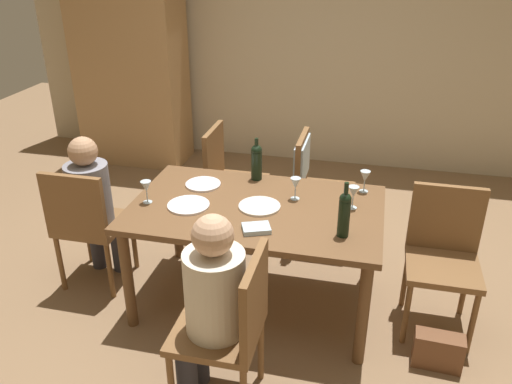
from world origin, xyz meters
name	(u,v)px	position (x,y,z in m)	size (l,w,h in m)	color
ground_plane	(256,300)	(0.00, 0.00, 0.00)	(10.00, 10.00, 0.00)	#846647
rear_room_partition	(316,36)	(0.00, 2.69, 1.35)	(6.40, 0.12, 2.70)	beige
armoire_cabinet	(130,61)	(-1.90, 2.24, 1.10)	(1.18, 0.62, 2.18)	#A87F51
dining_table	(256,218)	(0.00, 0.00, 0.65)	(1.59, 0.98, 0.74)	brown
chair_left_end	(86,220)	(-1.18, -0.09, 0.53)	(0.44, 0.44, 0.92)	brown
chair_near	(233,323)	(0.09, -0.87, 0.53)	(0.44, 0.44, 0.92)	brown
chair_far_left	(228,175)	(-0.45, 0.87, 0.53)	(0.44, 0.44, 0.92)	brown
chair_far_right	(311,176)	(0.23, 0.87, 0.59)	(0.46, 0.44, 0.92)	brown
chair_right_end	(443,250)	(1.18, 0.09, 0.53)	(0.44, 0.44, 0.92)	brown
person_woman_host	(92,199)	(-1.18, 0.03, 0.64)	(0.29, 0.34, 1.10)	#33333D
person_man_bearded	(210,300)	(-0.03, -0.87, 0.66)	(0.35, 0.31, 1.13)	#33333D
wine_bottle_tall_green	(257,161)	(-0.09, 0.40, 0.88)	(0.08, 0.08, 0.30)	black
wine_bottle_dark_red	(344,213)	(0.57, -0.24, 0.89)	(0.07, 0.07, 0.33)	black
wine_glass_near_left	(146,187)	(-0.69, -0.11, 0.85)	(0.07, 0.07, 0.15)	silver
wine_glass_centre	(365,177)	(0.65, 0.37, 0.85)	(0.07, 0.07, 0.15)	silver
wine_glass_near_right	(353,193)	(0.60, 0.12, 0.85)	(0.07, 0.07, 0.15)	silver
wine_glass_far	(295,184)	(0.22, 0.16, 0.85)	(0.07, 0.07, 0.15)	silver
dinner_plate_host	(259,206)	(0.02, -0.01, 0.75)	(0.27, 0.27, 0.01)	silver
dinner_plate_guest_left	(203,184)	(-0.43, 0.22, 0.75)	(0.24, 0.24, 0.01)	white
dinner_plate_guest_right	(189,205)	(-0.42, -0.10, 0.75)	(0.27, 0.27, 0.01)	white
folded_napkin	(256,228)	(0.07, -0.30, 0.76)	(0.16, 0.12, 0.03)	#ADC6D6
handbag	(438,351)	(1.18, -0.35, 0.11)	(0.28, 0.12, 0.22)	brown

